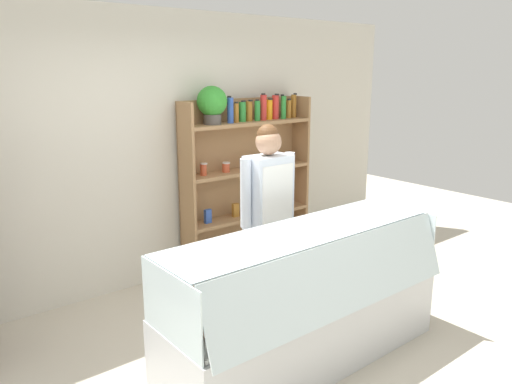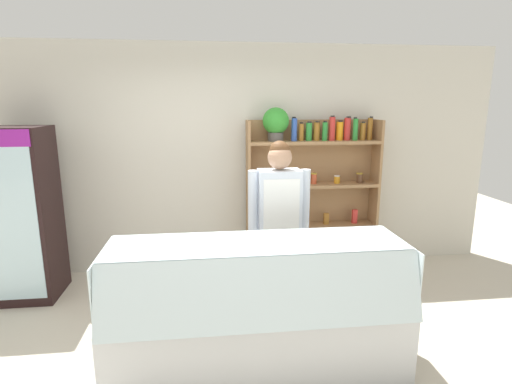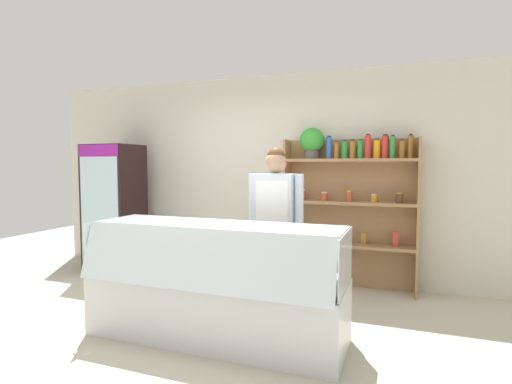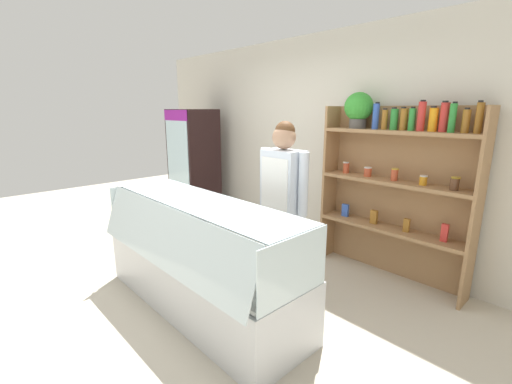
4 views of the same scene
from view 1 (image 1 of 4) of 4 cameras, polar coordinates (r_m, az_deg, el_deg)
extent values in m
plane|color=beige|center=(3.92, 2.37, -19.10)|extent=(12.00, 12.00, 0.00)
cube|color=beige|center=(5.02, -12.68, 4.57)|extent=(6.80, 0.10, 2.70)
cube|color=#9E754C|center=(5.57, -1.75, 1.25)|extent=(1.58, 0.02, 1.83)
cube|color=#9E754C|center=(5.04, -7.83, -0.26)|extent=(0.03, 0.28, 1.83)
cube|color=#9E754C|center=(5.96, 5.02, 2.04)|extent=(0.03, 0.28, 1.83)
cube|color=#9E754C|center=(5.56, -0.85, -2.68)|extent=(1.52, 0.28, 0.04)
cube|color=#9E754C|center=(5.43, -0.87, 2.50)|extent=(1.52, 0.28, 0.04)
cube|color=#9E754C|center=(5.36, -0.89, 7.87)|extent=(1.52, 0.28, 0.04)
cylinder|color=#4C4742|center=(5.08, -5.01, 8.27)|extent=(0.18, 0.18, 0.10)
sphere|color=green|center=(5.07, -5.05, 10.29)|extent=(0.30, 0.30, 0.30)
cylinder|color=#3356B2|center=(5.18, -2.95, 9.29)|extent=(0.07, 0.07, 0.26)
cylinder|color=black|center=(5.19, -3.08, 10.82)|extent=(0.04, 0.04, 0.02)
cylinder|color=#9E6623|center=(5.25, -2.30, 9.02)|extent=(0.06, 0.06, 0.20)
cylinder|color=black|center=(5.24, -2.28, 10.18)|extent=(0.04, 0.04, 0.02)
cylinder|color=#2D8C38|center=(5.32, -1.56, 9.14)|extent=(0.07, 0.07, 0.21)
cylinder|color=black|center=(5.30, -1.45, 10.33)|extent=(0.05, 0.05, 0.02)
cylinder|color=#9E6623|center=(5.38, -0.80, 9.22)|extent=(0.07, 0.07, 0.21)
cylinder|color=black|center=(5.36, -0.63, 10.41)|extent=(0.05, 0.05, 0.02)
cylinder|color=#2D8C38|center=(5.42, 0.15, 9.26)|extent=(0.06, 0.06, 0.21)
cylinder|color=black|center=(5.41, 0.14, 10.46)|extent=(0.04, 0.04, 0.02)
cylinder|color=red|center=(5.47, 0.85, 9.62)|extent=(0.07, 0.07, 0.27)
cylinder|color=black|center=(5.46, 0.85, 11.13)|extent=(0.05, 0.05, 0.02)
cylinder|color=orange|center=(5.56, 1.49, 9.39)|extent=(0.08, 0.08, 0.22)
cylinder|color=black|center=(5.53, 1.66, 10.58)|extent=(0.05, 0.05, 0.02)
cylinder|color=red|center=(5.62, 2.23, 9.67)|extent=(0.08, 0.08, 0.26)
cylinder|color=black|center=(5.59, 2.41, 11.07)|extent=(0.05, 0.05, 0.02)
cylinder|color=#2D8C38|center=(5.64, 3.16, 9.63)|extent=(0.06, 0.06, 0.25)
cylinder|color=black|center=(5.65, 3.04, 11.00)|extent=(0.04, 0.04, 0.02)
cylinder|color=#9E6623|center=(5.73, 3.75, 9.43)|extent=(0.06, 0.06, 0.20)
cylinder|color=black|center=(5.72, 3.81, 10.51)|extent=(0.04, 0.04, 0.02)
cylinder|color=#9E6623|center=(5.80, 4.32, 9.77)|extent=(0.06, 0.06, 0.26)
cylinder|color=black|center=(5.78, 4.51, 11.11)|extent=(0.04, 0.04, 0.02)
cylinder|color=#BF4C2D|center=(5.10, -6.03, 2.55)|extent=(0.07, 0.07, 0.12)
cylinder|color=silver|center=(5.08, -5.97, 3.25)|extent=(0.07, 0.07, 0.01)
cylinder|color=#BF4C2D|center=(5.25, -3.45, 2.79)|extent=(0.08, 0.08, 0.09)
cylinder|color=silver|center=(5.24, -3.43, 3.35)|extent=(0.08, 0.08, 0.01)
cylinder|color=#BF4C2D|center=(5.42, -0.78, 3.28)|extent=(0.07, 0.07, 0.12)
cylinder|color=gold|center=(5.41, -0.82, 3.95)|extent=(0.07, 0.07, 0.01)
cylinder|color=orange|center=(5.60, 1.53, 3.46)|extent=(0.07, 0.07, 0.08)
cylinder|color=silver|center=(5.60, 1.50, 3.94)|extent=(0.07, 0.07, 0.01)
cylinder|color=brown|center=(5.77, 3.72, 3.86)|extent=(0.08, 0.08, 0.11)
cylinder|color=gold|center=(5.78, 3.61, 4.46)|extent=(0.08, 0.08, 0.01)
cube|color=#3356B2|center=(5.23, -5.53, -2.77)|extent=(0.08, 0.05, 0.15)
cube|color=#9E6623|center=(5.43, -2.35, -2.08)|extent=(0.07, 0.04, 0.15)
cube|color=#9E6623|center=(5.64, 0.59, -1.50)|extent=(0.06, 0.04, 0.14)
cube|color=red|center=(5.87, 3.30, -0.75)|extent=(0.06, 0.04, 0.17)
cube|color=silver|center=(3.86, 5.53, -14.99)|extent=(2.23, 0.72, 0.55)
cube|color=white|center=(3.73, 5.64, -11.01)|extent=(2.17, 0.66, 0.03)
cube|color=silver|center=(3.43, 9.77, -9.68)|extent=(2.19, 0.16, 0.47)
cube|color=silver|center=(3.60, 5.24, -4.54)|extent=(2.19, 0.56, 0.01)
cube|color=silver|center=(3.04, -9.76, -12.96)|extent=(0.01, 0.68, 0.45)
cube|color=silver|center=(4.45, 15.96, -4.45)|extent=(0.01, 0.68, 0.45)
cube|color=tan|center=(3.25, -7.77, -14.16)|extent=(0.16, 0.12, 0.06)
cube|color=white|center=(3.09, -5.59, -15.77)|extent=(0.05, 0.03, 0.02)
cube|color=tan|center=(3.36, -4.26, -13.20)|extent=(0.16, 0.12, 0.04)
cube|color=white|center=(3.21, -1.98, -14.52)|extent=(0.05, 0.03, 0.02)
cube|color=tan|center=(3.48, -1.02, -12.00)|extent=(0.16, 0.14, 0.06)
cube|color=white|center=(3.34, 1.33, -13.32)|extent=(0.05, 0.03, 0.02)
cube|color=tan|center=(3.62, 1.97, -11.00)|extent=(0.16, 0.12, 0.05)
cube|color=white|center=(3.48, 4.36, -12.17)|extent=(0.05, 0.03, 0.02)
cube|color=tan|center=(3.77, 4.72, -10.02)|extent=(0.16, 0.11, 0.05)
cube|color=white|center=(3.63, 7.12, -11.09)|extent=(0.05, 0.03, 0.02)
cube|color=tan|center=(3.92, 7.24, -9.13)|extent=(0.16, 0.12, 0.05)
cube|color=white|center=(3.79, 9.63, -10.07)|extent=(0.05, 0.03, 0.02)
cube|color=tan|center=(4.08, 9.55, -8.24)|extent=(0.16, 0.13, 0.05)
cube|color=white|center=(3.95, 11.92, -9.12)|extent=(0.05, 0.03, 0.02)
cube|color=beige|center=(4.25, 11.68, -7.40)|extent=(0.16, 0.13, 0.06)
cube|color=white|center=(4.13, 14.02, -8.23)|extent=(0.05, 0.03, 0.02)
cube|color=beige|center=(4.42, 13.63, -6.71)|extent=(0.16, 0.14, 0.05)
cube|color=white|center=(4.31, 15.93, -7.41)|extent=(0.05, 0.03, 0.02)
cylinder|color=tan|center=(3.09, -5.80, -15.10)|extent=(0.19, 0.12, 0.11)
cylinder|color=tan|center=(3.20, -2.40, -13.87)|extent=(0.20, 0.12, 0.12)
cylinder|color=white|center=(4.02, 12.30, -7.74)|extent=(0.07, 0.07, 0.18)
cylinder|color=white|center=(4.09, 13.20, -7.25)|extent=(0.07, 0.07, 0.20)
cylinder|color=#2D2D38|center=(4.45, 0.49, -9.17)|extent=(0.13, 0.13, 0.78)
cylinder|color=#2D2D38|center=(4.55, 2.17, -8.64)|extent=(0.13, 0.13, 0.78)
cube|color=silver|center=(4.28, 1.40, -0.07)|extent=(0.39, 0.24, 0.64)
cube|color=white|center=(4.28, 2.45, -4.86)|extent=(0.33, 0.01, 1.20)
cylinder|color=silver|center=(4.12, -1.19, -0.15)|extent=(0.09, 0.09, 0.58)
cylinder|color=silver|center=(4.43, 3.81, 0.82)|extent=(0.09, 0.09, 0.58)
sphere|color=tan|center=(4.19, 1.43, 5.76)|extent=(0.22, 0.22, 0.22)
sphere|color=brown|center=(4.19, 1.35, 6.52)|extent=(0.19, 0.19, 0.19)
camera|label=2|loc=(2.08, 61.16, 3.37)|focal=28.00mm
camera|label=3|loc=(4.02, 59.66, -1.92)|focal=28.00mm
camera|label=4|loc=(4.91, 41.90, 6.37)|focal=24.00mm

